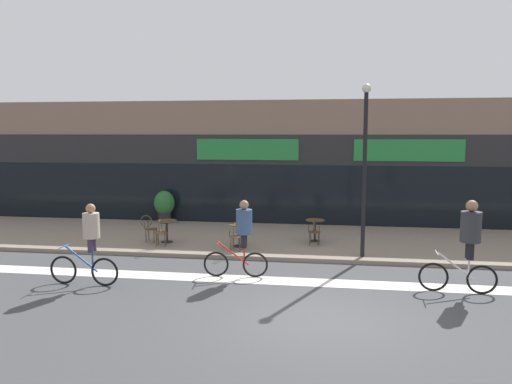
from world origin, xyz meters
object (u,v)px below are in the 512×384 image
(bistro_table_0, at_px, (167,227))
(cafe_chair_1_near, at_px, (236,235))
(bistro_table_1, at_px, (239,230))
(planter_pot, at_px, (164,205))
(bistro_table_2, at_px, (315,226))
(lamp_post, at_px, (365,158))
(cyclist_0, at_px, (242,233))
(cafe_chair_0_near, at_px, (161,231))
(cafe_chair_2_near, at_px, (314,230))
(cyclist_1, at_px, (468,239))
(cyclist_2, at_px, (89,241))
(cafe_chair_0_side, at_px, (149,227))

(bistro_table_0, relative_size, cafe_chair_1_near, 0.83)
(bistro_table_1, xyz_separation_m, planter_pot, (-3.83, 3.82, 0.20))
(bistro_table_0, bearing_deg, bistro_table_2, 10.04)
(bistro_table_0, xyz_separation_m, bistro_table_1, (2.54, -0.27, -0.00))
(cafe_chair_1_near, xyz_separation_m, lamp_post, (3.87, -0.14, 2.42))
(planter_pot, relative_size, cyclist_0, 0.64)
(cafe_chair_0_near, bearing_deg, cafe_chair_2_near, -87.47)
(cyclist_0, distance_m, cyclist_1, 5.51)
(cyclist_1, bearing_deg, planter_pot, -32.74)
(planter_pot, bearing_deg, cafe_chair_0_near, -72.71)
(bistro_table_0, relative_size, cyclist_0, 0.36)
(cafe_chair_2_near, xyz_separation_m, cyclist_0, (-1.78, -3.50, 0.54))
(bistro_table_0, bearing_deg, cyclist_2, -96.04)
(lamp_post, distance_m, cyclist_0, 4.36)
(cyclist_0, xyz_separation_m, cyclist_2, (-3.63, -1.27, -0.04))
(cyclist_0, bearing_deg, cyclist_1, 170.05)
(cyclist_0, bearing_deg, cafe_chair_1_near, -79.71)
(bistro_table_1, relative_size, cyclist_0, 0.36)
(cyclist_1, height_order, cyclist_2, cyclist_1)
(bistro_table_1, distance_m, lamp_post, 4.61)
(lamp_post, xyz_separation_m, cyclist_0, (-3.25, -2.22, -1.87))
(bistro_table_2, height_order, cafe_chair_0_side, cafe_chair_0_side)
(cyclist_0, bearing_deg, planter_pot, -61.23)
(cafe_chair_0_near, height_order, lamp_post, lamp_post)
(cafe_chair_0_near, bearing_deg, cafe_chair_0_side, 38.01)
(cyclist_1, bearing_deg, cyclist_2, 8.34)
(bistro_table_1, bearing_deg, cafe_chair_0_near, -171.98)
(cyclist_0, bearing_deg, lamp_post, -150.02)
(bistro_table_0, distance_m, lamp_post, 6.91)
(bistro_table_0, relative_size, cafe_chair_2_near, 0.83)
(cafe_chair_0_near, relative_size, cyclist_2, 0.44)
(cafe_chair_2_near, distance_m, cyclist_1, 5.52)
(bistro_table_0, relative_size, bistro_table_2, 1.00)
(cyclist_1, bearing_deg, bistro_table_0, -19.95)
(bistro_table_2, xyz_separation_m, cafe_chair_2_near, (-0.01, -0.63, -0.01))
(cafe_chair_0_side, distance_m, planter_pot, 3.62)
(cafe_chair_0_near, height_order, planter_pot, planter_pot)
(cafe_chair_0_near, distance_m, planter_pot, 4.38)
(bistro_table_0, bearing_deg, planter_pot, 109.96)
(bistro_table_1, distance_m, bistro_table_2, 2.66)
(cafe_chair_0_side, distance_m, cafe_chair_1_near, 3.28)
(cafe_chair_0_near, xyz_separation_m, cafe_chair_2_near, (4.92, 0.87, 0.00))
(cafe_chair_1_near, height_order, cafe_chair_2_near, same)
(bistro_table_2, height_order, cyclist_0, cyclist_0)
(cyclist_2, bearing_deg, bistro_table_0, -94.58)
(bistro_table_0, height_order, cafe_chair_0_side, cafe_chair_0_side)
(cafe_chair_0_side, height_order, planter_pot, planter_pot)
(cafe_chair_0_near, bearing_deg, cyclist_0, -137.50)
(bistro_table_1, height_order, lamp_post, lamp_post)
(cafe_chair_0_near, distance_m, cafe_chair_2_near, 4.99)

